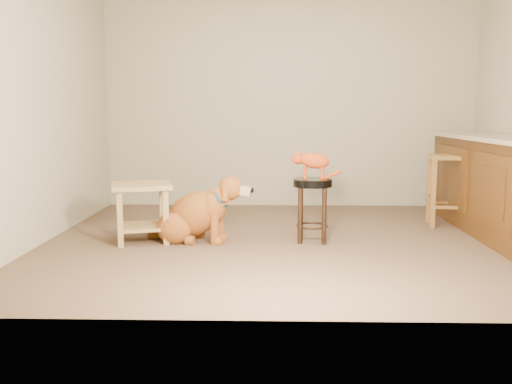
{
  "coord_description": "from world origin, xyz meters",
  "views": [
    {
      "loc": [
        -0.23,
        -5.05,
        1.15
      ],
      "look_at": [
        -0.36,
        -0.03,
        0.45
      ],
      "focal_mm": 40.0,
      "sensor_mm": 36.0,
      "label": 1
    }
  ],
  "objects_px": {
    "golden_retriever": "(196,215)",
    "wood_stool": "(447,189)",
    "tabby_kitten": "(312,162)",
    "padded_stool": "(312,197)",
    "side_table": "(142,203)"
  },
  "relations": [
    {
      "from": "side_table",
      "to": "golden_retriever",
      "type": "bearing_deg",
      "value": 0.73
    },
    {
      "from": "golden_retriever",
      "to": "padded_stool",
      "type": "bearing_deg",
      "value": 13.27
    },
    {
      "from": "side_table",
      "to": "golden_retriever",
      "type": "height_order",
      "value": "golden_retriever"
    },
    {
      "from": "wood_stool",
      "to": "golden_retriever",
      "type": "distance_m",
      "value": 2.59
    },
    {
      "from": "side_table",
      "to": "tabby_kitten",
      "type": "distance_m",
      "value": 1.56
    },
    {
      "from": "padded_stool",
      "to": "wood_stool",
      "type": "relative_size",
      "value": 0.78
    },
    {
      "from": "padded_stool",
      "to": "tabby_kitten",
      "type": "height_order",
      "value": "tabby_kitten"
    },
    {
      "from": "golden_retriever",
      "to": "tabby_kitten",
      "type": "xyz_separation_m",
      "value": [
        1.03,
        0.03,
        0.48
      ]
    },
    {
      "from": "wood_stool",
      "to": "padded_stool",
      "type": "bearing_deg",
      "value": -152.18
    },
    {
      "from": "padded_stool",
      "to": "wood_stool",
      "type": "distance_m",
      "value": 1.61
    },
    {
      "from": "wood_stool",
      "to": "golden_retriever",
      "type": "xyz_separation_m",
      "value": [
        -2.47,
        -0.78,
        -0.14
      ]
    },
    {
      "from": "padded_stool",
      "to": "golden_retriever",
      "type": "xyz_separation_m",
      "value": [
        -1.04,
        -0.03,
        -0.16
      ]
    },
    {
      "from": "side_table",
      "to": "golden_retriever",
      "type": "xyz_separation_m",
      "value": [
        0.48,
        0.01,
        -0.11
      ]
    },
    {
      "from": "golden_retriever",
      "to": "wood_stool",
      "type": "bearing_deg",
      "value": 29.27
    },
    {
      "from": "wood_stool",
      "to": "tabby_kitten",
      "type": "height_order",
      "value": "tabby_kitten"
    }
  ]
}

